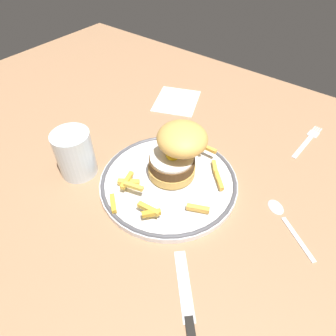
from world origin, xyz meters
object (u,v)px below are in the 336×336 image
Objects in this scene: dinner_plate at (168,181)px; fork at (308,141)px; napkin at (177,101)px; spoon at (281,212)px; burger at (177,151)px; water_glass at (76,156)px; knife at (189,320)px.

fork is (17.30, 30.45, -0.66)cm from dinner_plate.
napkin is (-34.08, -5.06, 0.02)cm from fork.
dinner_plate is 2.29× the size of spoon.
dinner_plate reaches higher than spoon.
burger is 33.27cm from fork.
dinner_plate reaches higher than fork.
spoon reaches higher than napkin.
water_glass reaches higher than napkin.
water_glass reaches higher than knife.
dinner_plate is 2.79× the size of water_glass.
spoon reaches higher than knife.
burger is 20.26cm from water_glass.
burger is 28.25cm from knife.
knife is at bearing -51.53° from napkin.
dinner_plate is at bearing 134.48° from knife.
spoon is at bearing 18.62° from dinner_plate.
spoon is at bearing -82.31° from fork.
napkin is at bearing 90.10° from water_glass.
knife is at bearing -49.67° from burger.
dinner_plate is 18.97cm from water_glass.
water_glass is 36.08cm from knife.
fork is at bearing 90.56° from knife.
spoon reaches higher than fork.
burger is 1.39× the size of water_glass.
fork and napkin have the same top height.
napkin is at bearing 123.46° from dinner_plate.
burger reaches higher than spoon.
dinner_plate is 35.03cm from fork.
burger is 28.90cm from napkin.
spoon is (3.18, -23.55, 0.18)cm from fork.
water_glass is at bearing -89.90° from napkin.
burger is at bearing -53.35° from napkin.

